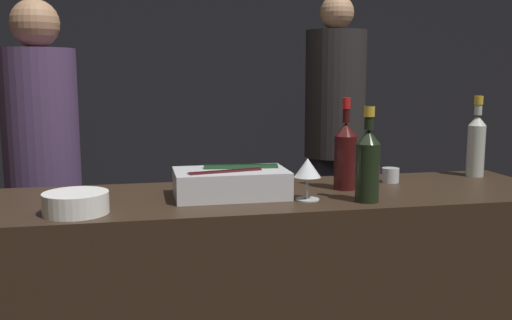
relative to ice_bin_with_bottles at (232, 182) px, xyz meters
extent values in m
cube|color=black|center=(0.10, 2.51, 0.39)|extent=(6.40, 0.06, 2.80)
cube|color=#2D2116|center=(0.10, 0.02, -0.53)|extent=(2.22, 0.59, 0.95)
cube|color=silver|center=(0.00, 0.00, -0.01)|extent=(0.39, 0.23, 0.10)
cylinder|color=black|center=(-0.03, -0.04, 0.02)|extent=(0.27, 0.11, 0.06)
cylinder|color=black|center=(0.04, 0.04, 0.02)|extent=(0.27, 0.10, 0.07)
cylinder|color=white|center=(-0.51, -0.15, -0.02)|extent=(0.20, 0.20, 0.07)
cylinder|color=gray|center=(-0.51, -0.15, 0.01)|extent=(0.17, 0.17, 0.01)
cylinder|color=silver|center=(0.25, -0.11, -0.05)|extent=(0.08, 0.08, 0.00)
cylinder|color=silver|center=(0.25, -0.11, -0.01)|extent=(0.01, 0.01, 0.08)
cone|color=silver|center=(0.25, -0.11, 0.06)|extent=(0.09, 0.09, 0.06)
cylinder|color=silver|center=(0.66, 0.13, -0.02)|extent=(0.07, 0.07, 0.06)
sphere|color=#F9D67F|center=(0.66, 0.13, -0.02)|extent=(0.03, 0.03, 0.03)
cylinder|color=#B2B7AD|center=(1.07, 0.19, 0.05)|extent=(0.07, 0.07, 0.21)
cone|color=#B2B7AD|center=(1.07, 0.19, 0.18)|extent=(0.07, 0.07, 0.04)
cylinder|color=#B2B7AD|center=(1.07, 0.19, 0.24)|extent=(0.03, 0.03, 0.08)
cylinder|color=gold|center=(1.07, 0.19, 0.27)|extent=(0.04, 0.04, 0.04)
cylinder|color=black|center=(0.44, -0.17, 0.05)|extent=(0.08, 0.08, 0.20)
cone|color=black|center=(0.44, -0.17, 0.17)|extent=(0.08, 0.08, 0.05)
cylinder|color=black|center=(0.44, -0.17, 0.23)|extent=(0.03, 0.03, 0.08)
cylinder|color=gold|center=(0.44, -0.17, 0.25)|extent=(0.04, 0.04, 0.03)
cylinder|color=#380F0F|center=(0.44, 0.04, 0.05)|extent=(0.08, 0.08, 0.20)
cone|color=#380F0F|center=(0.44, 0.04, 0.17)|extent=(0.08, 0.08, 0.05)
cylinder|color=#380F0F|center=(0.44, 0.04, 0.24)|extent=(0.03, 0.03, 0.09)
cylinder|color=red|center=(0.44, 0.04, 0.27)|extent=(0.03, 0.03, 0.04)
cube|color=black|center=(-0.74, 0.72, -0.62)|extent=(0.25, 0.18, 0.78)
cylinder|color=#473356|center=(-0.74, 0.72, 0.13)|extent=(0.33, 0.33, 0.71)
sphere|color=#997051|center=(-0.74, 0.72, 0.59)|extent=(0.21, 0.21, 0.21)
cube|color=black|center=(0.89, 1.44, -0.57)|extent=(0.28, 0.21, 0.86)
cylinder|color=black|center=(0.89, 1.44, 0.25)|extent=(0.37, 0.37, 0.78)
sphere|color=tan|center=(0.89, 1.44, 0.74)|extent=(0.21, 0.21, 0.21)
cube|color=black|center=(-0.86, 1.43, -0.61)|extent=(0.28, 0.20, 0.79)
cylinder|color=slate|center=(-0.86, 1.43, 0.15)|extent=(0.37, 0.37, 0.72)
sphere|color=#997051|center=(-0.86, 1.43, 0.61)|extent=(0.21, 0.21, 0.21)
camera|label=1|loc=(-0.32, -1.95, 0.38)|focal=40.00mm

